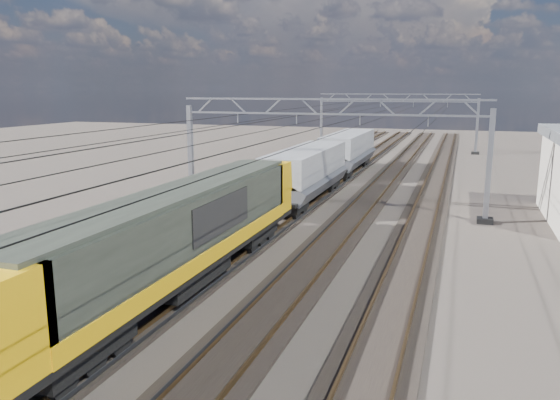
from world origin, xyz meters
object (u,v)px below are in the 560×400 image
(locomotive, at_px, (179,232))
(hopper_wagon_lead, at_px, (306,170))
(catenary_gantry_far, at_px, (396,120))
(hopper_wagon_mid, at_px, (348,149))
(catenary_gantry_mid, at_px, (327,150))
(trackside_cabinet, at_px, (9,263))

(locomotive, distance_m, hopper_wagon_lead, 17.70)
(catenary_gantry_far, distance_m, hopper_wagon_mid, 19.58)
(hopper_wagon_mid, bearing_deg, catenary_gantry_mid, -83.13)
(catenary_gantry_mid, distance_m, hopper_wagon_mid, 16.80)
(catenary_gantry_far, relative_size, trackside_cabinet, 18.95)
(catenary_gantry_mid, relative_size, catenary_gantry_far, 1.00)
(hopper_wagon_lead, bearing_deg, trackside_cabinet, -110.18)
(catenary_gantry_mid, height_order, locomotive, catenary_gantry_mid)
(locomotive, xyz_separation_m, hopper_wagon_mid, (-0.00, 31.90, -0.09))
(trackside_cabinet, bearing_deg, hopper_wagon_lead, 51.39)
(hopper_wagon_lead, bearing_deg, catenary_gantry_far, 86.59)
(trackside_cabinet, bearing_deg, locomotive, -7.49)
(catenary_gantry_mid, bearing_deg, locomotive, -97.45)
(hopper_wagon_lead, relative_size, trackside_cabinet, 12.38)
(hopper_wagon_lead, xyz_separation_m, hopper_wagon_mid, (0.00, 14.20, 0.00))
(hopper_wagon_mid, bearing_deg, hopper_wagon_lead, -90.00)
(locomotive, bearing_deg, catenary_gantry_far, 87.77)
(catenary_gantry_mid, height_order, trackside_cabinet, catenary_gantry_mid)
(catenary_gantry_mid, relative_size, trackside_cabinet, 18.95)
(catenary_gantry_mid, relative_size, hopper_wagon_mid, 1.53)
(catenary_gantry_far, bearing_deg, catenary_gantry_mid, -90.00)
(locomotive, bearing_deg, hopper_wagon_mid, 90.00)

